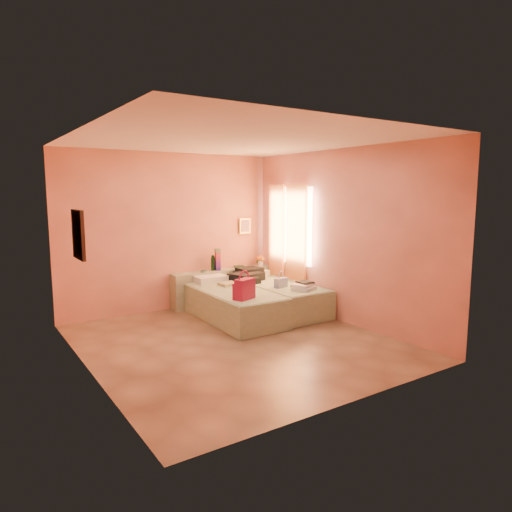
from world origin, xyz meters
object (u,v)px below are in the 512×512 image
(bed_right, at_px, (278,297))
(magenta_handbag, at_px, (244,289))
(towel_stack, at_px, (304,287))
(blue_handbag, at_px, (281,283))
(headboard_ledge, at_px, (223,286))
(bed_left, at_px, (234,305))
(water_bottle, at_px, (213,263))
(flower_vase, at_px, (261,260))
(green_book, at_px, (239,266))

(bed_right, xyz_separation_m, magenta_handbag, (-1.13, -0.67, 0.41))
(towel_stack, bearing_deg, blue_handbag, 117.49)
(headboard_ledge, bearing_deg, bed_left, -110.89)
(water_bottle, bearing_deg, headboard_ledge, -5.22)
(flower_vase, bearing_deg, towel_stack, -98.67)
(bed_left, bearing_deg, towel_stack, -30.14)
(headboard_ledge, xyz_separation_m, water_bottle, (-0.20, 0.02, 0.46))
(bed_left, xyz_separation_m, blue_handbag, (0.80, -0.23, 0.33))
(bed_left, xyz_separation_m, magenta_handbag, (-0.18, -0.62, 0.41))
(green_book, height_order, magenta_handbag, magenta_handbag)
(green_book, bearing_deg, magenta_handbag, -100.79)
(green_book, bearing_deg, headboard_ledge, -150.96)
(water_bottle, xyz_separation_m, towel_stack, (0.77, -1.73, -0.24))
(headboard_ledge, bearing_deg, bed_right, -63.43)
(headboard_ledge, bearing_deg, green_book, 10.48)
(headboard_ledge, relative_size, magenta_handbag, 6.10)
(bed_right, relative_size, green_book, 10.88)
(bed_left, relative_size, water_bottle, 7.21)
(bed_left, xyz_separation_m, green_book, (0.83, 1.18, 0.42))
(blue_handbag, bearing_deg, magenta_handbag, -172.32)
(green_book, bearing_deg, blue_handbag, -72.64)
(bed_left, bearing_deg, green_book, 55.99)
(blue_handbag, bearing_deg, flower_vase, 57.08)
(green_book, relative_size, magenta_handbag, 0.55)
(magenta_handbag, xyz_separation_m, towel_stack, (1.18, 0.01, -0.11))
(water_bottle, xyz_separation_m, green_book, (0.61, 0.06, -0.12))
(bed_right, height_order, towel_stack, towel_stack)
(headboard_ledge, distance_m, magenta_handbag, 1.85)
(headboard_ledge, height_order, towel_stack, headboard_ledge)
(bed_left, relative_size, bed_right, 1.00)
(towel_stack, bearing_deg, bed_right, 94.40)
(green_book, relative_size, towel_stack, 0.52)
(headboard_ledge, bearing_deg, water_bottle, 174.78)
(bed_right, bearing_deg, water_bottle, 125.21)
(green_book, distance_m, blue_handbag, 1.42)
(bed_right, bearing_deg, flower_vase, 74.19)
(magenta_handbag, height_order, blue_handbag, magenta_handbag)
(bed_right, relative_size, water_bottle, 7.21)
(bed_right, bearing_deg, bed_left, -175.47)
(bed_right, distance_m, water_bottle, 1.40)
(flower_vase, bearing_deg, magenta_handbag, -130.63)
(towel_stack, bearing_deg, flower_vase, 81.33)
(magenta_handbag, relative_size, blue_handbag, 1.35)
(water_bottle, bearing_deg, magenta_handbag, -103.07)
(headboard_ledge, distance_m, flower_vase, 0.95)
(bed_left, distance_m, magenta_handbag, 0.76)
(bed_right, height_order, green_book, green_book)
(water_bottle, height_order, green_book, water_bottle)
(bed_left, bearing_deg, bed_right, 4.53)
(headboard_ledge, bearing_deg, blue_handbag, -74.10)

